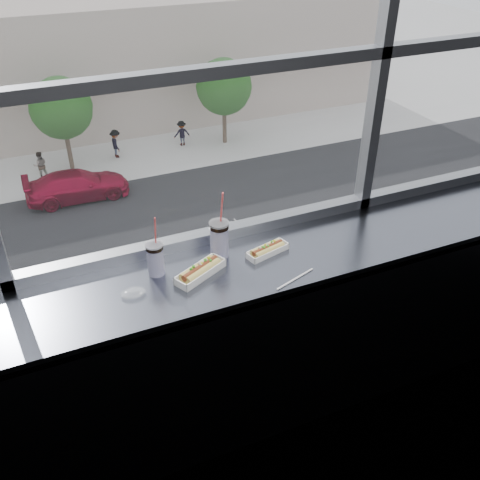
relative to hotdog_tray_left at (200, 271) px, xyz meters
name	(u,v)px	position (x,y,z in m)	size (l,w,h in m)	color
wall_back_lower	(208,318)	(0.13, 0.28, -0.58)	(6.00, 6.00, 0.00)	black
window_glass	(193,0)	(0.13, 0.30, 1.17)	(6.00, 6.00, 0.00)	silver
window_mullions	(195,1)	(0.13, 0.28, 1.17)	(6.00, 0.08, 2.40)	gray
counter	(224,274)	(0.13, 0.00, -0.06)	(6.00, 0.55, 0.06)	slate
counter_fascia	(244,381)	(0.13, -0.25, -0.58)	(6.00, 0.04, 1.04)	slate
hotdog_tray_left	(200,271)	(0.00, 0.00, 0.00)	(0.29, 0.21, 0.07)	white
hotdog_tray_right	(268,250)	(0.38, 0.04, 0.00)	(0.25, 0.13, 0.06)	white
soda_cup_left	(155,257)	(-0.19, 0.10, 0.07)	(0.09, 0.09, 0.33)	white
soda_cup_right	(219,237)	(0.15, 0.12, 0.08)	(0.10, 0.10, 0.38)	white
loose_straw	(295,279)	(0.41, -0.22, -0.02)	(0.01, 0.01, 0.25)	white
wrapper	(133,293)	(-0.34, -0.02, -0.01)	(0.11, 0.08, 0.03)	silver
plaza_ground	(22,95)	(0.13, 43.78, -12.13)	(120.00, 120.00, 0.00)	beige
plaza_near	(133,478)	(0.13, 7.28, -12.11)	(50.00, 14.00, 0.04)	beige
street_asphalt	(65,242)	(0.13, 20.28, -12.10)	(80.00, 10.00, 0.06)	black
far_sidewalk	(45,173)	(0.13, 28.28, -12.11)	(80.00, 6.00, 0.04)	beige
far_building	(16,61)	(0.13, 38.28, -8.13)	(50.00, 14.00, 8.00)	#AF9F93
car_far_b	(77,181)	(1.48, 24.28, -11.05)	(6.12, 2.55, 2.04)	#9E0324
car_near_d	(236,235)	(7.09, 16.28, -11.14)	(5.57, 2.32, 1.86)	white
car_near_c	(120,262)	(1.94, 16.28, -11.13)	(5.62, 2.34, 1.87)	maroon
pedestrian_c	(116,141)	(4.51, 28.78, -11.05)	(0.92, 0.69, 2.07)	#66605B
pedestrian_d	(182,131)	(8.75, 28.93, -11.12)	(0.86, 0.64, 1.93)	#66605B
pedestrian_b	(40,163)	(-0.03, 27.58, -11.13)	(0.85, 0.64, 1.92)	#66605B
tree_center	(61,108)	(1.71, 28.28, -8.47)	(3.46, 3.46, 5.40)	#47382B
tree_right	(224,87)	(11.42, 28.28, -8.47)	(3.45, 3.45, 5.40)	#47382B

